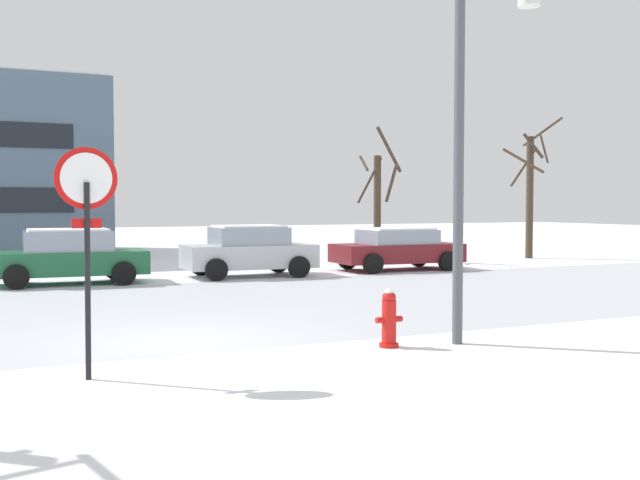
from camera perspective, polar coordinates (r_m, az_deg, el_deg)
name	(u,v)px	position (r m, az deg, el deg)	size (l,w,h in m)	color
ground_plane	(178,343)	(12.28, -10.55, -7.54)	(120.00, 120.00, 0.00)	white
road_surface	(129,311)	(16.03, -14.06, -5.16)	(80.00, 9.78, 0.00)	#B7BCC4
stop_sign	(87,217)	(9.76, -17.01, 1.64)	(0.76, 0.15, 2.87)	black
fire_hydrant	(389,318)	(11.69, 5.17, -5.80)	(0.44, 0.30, 0.89)	red
street_lamp	(473,119)	(12.21, 11.38, 8.88)	(1.59, 0.36, 5.75)	#4C4F54
parked_car_green	(68,256)	(21.77, -18.27, -1.15)	(4.18, 2.14, 1.51)	#1E6038
parked_car_silver	(249,251)	(22.94, -5.33, -0.80)	(3.92, 2.19, 1.54)	silver
parked_car_maroon	(397,248)	(25.20, 5.77, -0.62)	(4.25, 2.26, 1.39)	maroon
tree_far_right	(378,200)	(28.74, 4.38, 3.01)	(1.49, 1.48, 5.00)	#423326
tree_far_mid	(530,189)	(31.69, 15.41, 3.69)	(2.32, 2.29, 5.64)	#423326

